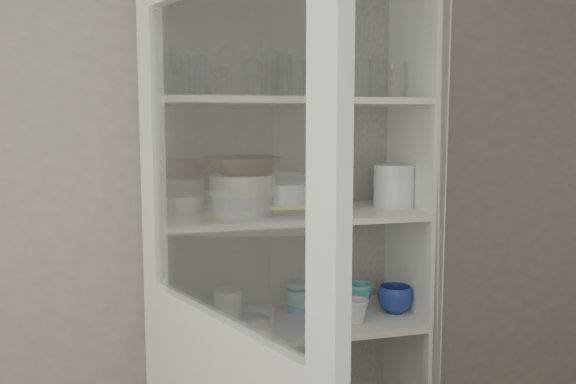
{
  "coord_description": "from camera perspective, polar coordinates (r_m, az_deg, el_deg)",
  "views": [
    {
      "loc": [
        -0.37,
        -0.82,
        1.58
      ],
      "look_at": [
        0.2,
        1.27,
        1.33
      ],
      "focal_mm": 38.0,
      "sensor_mm": 36.0,
      "label": 1
    }
  ],
  "objects": [
    {
      "name": "yellow_trivet",
      "position": [
        2.16,
        0.08,
        -1.22
      ],
      "size": [
        0.17,
        0.17,
        0.01
      ],
      "primitive_type": "cube",
      "rotation": [
        0.0,
        0.0,
        -0.06
      ],
      "color": "yellow",
      "rests_on": "glass_platter"
    },
    {
      "name": "tumbler_4",
      "position": [
        2.09,
        3.63,
        10.58
      ],
      "size": [
        0.08,
        0.08,
        0.13
      ],
      "primitive_type": "cylinder",
      "rotation": [
        0.0,
        0.0,
        -0.24
      ],
      "color": "silver",
      "rests_on": "shelf_glass"
    },
    {
      "name": "measuring_cups",
      "position": [
        2.19,
        -3.5,
        -12.05
      ],
      "size": [
        0.1,
        0.1,
        0.04
      ],
      "primitive_type": "cylinder",
      "color": "#BBBBC4",
      "rests_on": "shelf_mugs"
    },
    {
      "name": "tumbler_0",
      "position": [
        2.0,
        -8.42,
        10.65
      ],
      "size": [
        0.07,
        0.07,
        0.13
      ],
      "primitive_type": "cylinder",
      "rotation": [
        0.0,
        0.0,
        -0.08
      ],
      "color": "silver",
      "rests_on": "shelf_glass"
    },
    {
      "name": "tumbler_3",
      "position": [
        2.1,
        5.16,
        10.86
      ],
      "size": [
        0.1,
        0.1,
        0.15
      ],
      "primitive_type": "cylinder",
      "rotation": [
        0.0,
        0.0,
        -0.29
      ],
      "color": "silver",
      "rests_on": "shelf_glass"
    },
    {
      "name": "tumbler_6",
      "position": [
        2.2,
        10.37,
        10.2
      ],
      "size": [
        0.08,
        0.08,
        0.12
      ],
      "primitive_type": "cylinder",
      "rotation": [
        0.0,
        0.0,
        0.36
      ],
      "color": "silver",
      "rests_on": "shelf_glass"
    },
    {
      "name": "tumbler_10",
      "position": [
        2.19,
        -1.27,
        10.36
      ],
      "size": [
        0.08,
        0.08,
        0.13
      ],
      "primitive_type": "cylinder",
      "rotation": [
        0.0,
        0.0,
        -0.34
      ],
      "color": "silver",
      "rests_on": "shelf_glass"
    },
    {
      "name": "grey_bowl_stack",
      "position": [
        2.32,
        9.88,
        0.57
      ],
      "size": [
        0.15,
        0.15,
        0.16
      ],
      "primitive_type": "cylinder",
      "color": "silver",
      "rests_on": "shelf_plates"
    },
    {
      "name": "tumbler_12",
      "position": [
        2.09,
        -9.12,
        10.57
      ],
      "size": [
        0.07,
        0.07,
        0.13
      ],
      "primitive_type": "cylinder",
      "color": "silver",
      "rests_on": "shelf_glass"
    },
    {
      "name": "tumbler_9",
      "position": [
        2.16,
        -0.59,
        10.73
      ],
      "size": [
        0.1,
        0.1,
        0.15
      ],
      "primitive_type": "cylinder",
      "rotation": [
        0.0,
        0.0,
        -0.38
      ],
      "color": "silver",
      "rests_on": "shelf_glass"
    },
    {
      "name": "terracotta_bowl",
      "position": [
        2.09,
        -4.31,
        2.5
      ],
      "size": [
        0.28,
        0.28,
        0.06
      ],
      "primitive_type": "imported",
      "rotation": [
        0.0,
        0.0,
        0.1
      ],
      "color": "#553419",
      "rests_on": "cream_bowl"
    },
    {
      "name": "goblet_0",
      "position": [
        2.25,
        -6.36,
        10.55
      ],
      "size": [
        0.07,
        0.07,
        0.15
      ],
      "primitive_type": null,
      "color": "silver",
      "rests_on": "shelf_glass"
    },
    {
      "name": "plate_stack_back",
      "position": [
        2.24,
        -9.96,
        -0.99
      ],
      "size": [
        0.19,
        0.19,
        0.06
      ],
      "primitive_type": "cylinder",
      "color": "silver",
      "rests_on": "shelf_plates"
    },
    {
      "name": "teal_jar",
      "position": [
        2.35,
        0.98,
        -9.94
      ],
      "size": [
        0.09,
        0.09,
        0.1
      ],
      "color": "#167C81",
      "rests_on": "shelf_mugs"
    },
    {
      "name": "tumbler_8",
      "position": [
        2.08,
        -10.31,
        10.6
      ],
      "size": [
        0.08,
        0.08,
        0.14
      ],
      "primitive_type": "cylinder",
      "rotation": [
        0.0,
        0.0,
        0.26
      ],
      "color": "silver",
      "rests_on": "shelf_glass"
    },
    {
      "name": "white_ramekin",
      "position": [
        2.15,
        0.08,
        -0.11
      ],
      "size": [
        0.22,
        0.22,
        0.07
      ],
      "primitive_type": "cylinder",
      "rotation": [
        0.0,
        0.0,
        0.36
      ],
      "color": "silver",
      "rests_on": "yellow_trivet"
    },
    {
      "name": "tumbler_2",
      "position": [
        2.04,
        -1.51,
        10.89
      ],
      "size": [
        0.09,
        0.09,
        0.14
      ],
      "primitive_type": "cylinder",
      "rotation": [
        0.0,
        0.0,
        0.32
      ],
      "color": "silver",
      "rests_on": "shelf_glass"
    },
    {
      "name": "pantry_cabinet",
      "position": [
        2.32,
        -0.41,
        -9.41
      ],
      "size": [
        1.0,
        0.45,
        2.1
      ],
      "color": "silver",
      "rests_on": "floor"
    },
    {
      "name": "goblet_3",
      "position": [
        2.33,
        3.68,
        10.9
      ],
      "size": [
        0.08,
        0.08,
        0.19
      ],
      "primitive_type": null,
      "color": "silver",
      "rests_on": "shelf_glass"
    },
    {
      "name": "glass_platter",
      "position": [
        2.16,
        0.08,
        -1.64
      ],
      "size": [
        0.38,
        0.38,
        0.02
      ],
      "primitive_type": "cylinder",
      "rotation": [
        0.0,
        0.0,
        -0.08
      ],
      "color": "silver",
      "rests_on": "shelf_plates"
    },
    {
      "name": "goblet_2",
      "position": [
        2.27,
        -0.5,
        10.85
      ],
      "size": [
        0.08,
        0.08,
        0.18
      ],
      "primitive_type": null,
      "color": "silver",
      "rests_on": "shelf_glass"
    },
    {
      "name": "white_canister",
      "position": [
        2.23,
        -5.66,
        -10.62
      ],
      "size": [
        0.12,
        0.12,
        0.12
      ],
      "primitive_type": "cylinder",
      "rotation": [
        0.0,
        0.0,
        -0.18
      ],
      "color": "silver",
      "rests_on": "shelf_mugs"
    },
    {
      "name": "goblet_1",
      "position": [
        2.24,
        -3.34,
        10.71
      ],
      "size": [
        0.07,
        0.07,
        0.16
      ],
      "primitive_type": null,
      "color": "silver",
      "rests_on": "shelf_glass"
    },
    {
      "name": "mug_blue",
      "position": [
        2.38,
        9.98,
        -9.85
      ],
      "size": [
        0.17,
        0.17,
        0.1
      ],
      "primitive_type": "imported",
      "rotation": [
        0.0,
        0.0,
        -0.38
      ],
      "color": "navy",
      "rests_on": "shelf_mugs"
    },
    {
      "name": "mug_white",
      "position": [
        2.24,
        6.38,
        -11.0
      ],
      "size": [
        0.1,
        0.1,
        0.09
      ],
      "primitive_type": "imported",
      "rotation": [
        0.0,
        0.0,
        -0.13
      ],
      "color": "silver",
      "rests_on": "shelf_mugs"
    },
    {
      "name": "tumbler_7",
      "position": [
        2.09,
        -10.99,
        10.47
      ],
      "size": [
        0.08,
        0.08,
        0.13
      ],
      "primitive_type": "cylinder",
      "rotation": [
        0.0,
        0.0,
        0.33
      ],
      "color": "silver",
      "rests_on": "shelf_glass"
    },
    {
      "name": "tumbler_1",
      "position": [
        1.97,
        -9.81,
        10.97
      ],
      "size": [
        0.08,
        0.08,
        0.15
      ],
      "primitive_type": "cylinder",
      "rotation": [
        0.0,
        0.0,
        -0.1
      ],
      "color": "silver",
      "rests_on": "shelf_glass"
    },
    {
      "name": "tumbler_11",
      "position": [
        2.21,
        0.85,
        10.44
      ],
      "size": [
        0.07,
        0.07,
        0.14
      ],
      "primitive_type": "cylinder",
      "rotation": [
        0.0,
        0.0,
        0.07
      ],
      "color": "silver",
      "rests_on": "shelf_glass"
    },
    {
      "name": "mug_teal",
      "position": [
        2.4,
        6.7,
        -9.65
      ],
      "size": [
        0.13,
        0.13,
        0.1
      ],
      "primitive_type": "imported",
      "rotation": [
        0.0,
        0.0,
        -0.2
      ],
      "color": "#167C81",
      "rests_on": "shelf_mugs"
    },
    {
      "name": "cream_bowl",
      "position": [
        2.1,
        -4.29,
        0.7
      ],
      "size": [
        0.28,
        0.28,
        0.07
      ],
      "primitive_type": "cylinder",
      "rotation": [
        0.0,
        0.0,
        0.28
      ],
      "color": "silver",
      "rests_on": "plate_stack_front"
    },
    {
      "name": "plate_stack_front",
      "position": [
        2.11,
        -4.27,
        -1.19
      ],
      "size": [
        0.21,
        0.21,
        0.07
      ],
      "primitive_type": "cylinder",
      "color": "silver",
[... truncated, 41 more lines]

